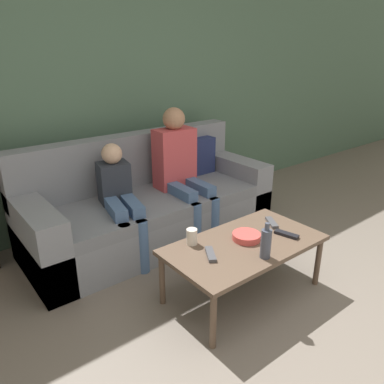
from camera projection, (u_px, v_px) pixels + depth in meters
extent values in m
cube|color=#4C6B56|center=(114.00, 85.00, 3.44)|extent=(12.00, 0.06, 2.60)
cube|color=gray|center=(153.00, 222.00, 3.36)|extent=(2.19, 0.86, 0.33)
cube|color=slate|center=(157.00, 203.00, 3.21)|extent=(1.75, 0.68, 0.10)
cube|color=gray|center=(130.00, 160.00, 3.42)|extent=(2.19, 0.18, 0.47)
cube|color=gray|center=(38.00, 242.00, 2.74)|extent=(0.22, 0.86, 0.59)
cube|color=gray|center=(233.00, 185.00, 3.88)|extent=(0.22, 0.86, 0.59)
cube|color=navy|center=(198.00, 157.00, 3.73)|extent=(0.36, 0.12, 0.36)
cylinder|color=brown|center=(213.00, 321.00, 2.11)|extent=(0.04, 0.04, 0.37)
cylinder|color=brown|center=(318.00, 262.00, 2.69)|extent=(0.04, 0.04, 0.37)
cylinder|color=brown|center=(162.00, 279.00, 2.49)|extent=(0.04, 0.04, 0.37)
cylinder|color=brown|center=(264.00, 235.00, 3.07)|extent=(0.04, 0.04, 0.37)
cube|color=brown|center=(244.00, 245.00, 2.52)|extent=(1.08, 0.60, 0.03)
cylinder|color=#476693|center=(196.00, 228.00, 3.13)|extent=(0.09, 0.09, 0.43)
cylinder|color=#476693|center=(214.00, 222.00, 3.24)|extent=(0.09, 0.09, 0.43)
cube|color=#476693|center=(180.00, 191.00, 3.21)|extent=(0.11, 0.38, 0.09)
cube|color=#476693|center=(199.00, 186.00, 3.32)|extent=(0.11, 0.38, 0.09)
cube|color=#C6474C|center=(175.00, 158.00, 3.36)|extent=(0.36, 0.21, 0.53)
sphere|color=#A87A5B|center=(174.00, 119.00, 3.23)|extent=(0.19, 0.19, 0.19)
cylinder|color=#476693|center=(126.00, 251.00, 2.78)|extent=(0.11, 0.11, 0.43)
cylinder|color=#476693|center=(143.00, 247.00, 2.83)|extent=(0.11, 0.11, 0.43)
cube|color=#476693|center=(115.00, 208.00, 2.87)|extent=(0.17, 0.39, 0.09)
cube|color=#476693|center=(132.00, 205.00, 2.93)|extent=(0.17, 0.39, 0.09)
cube|color=#282D38|center=(114.00, 182.00, 3.05)|extent=(0.28, 0.25, 0.34)
sphere|color=#D1A889|center=(112.00, 154.00, 2.96)|extent=(0.16, 0.16, 0.16)
cylinder|color=silver|center=(192.00, 237.00, 2.48)|extent=(0.07, 0.07, 0.11)
cube|color=#47474C|center=(211.00, 254.00, 2.35)|extent=(0.13, 0.17, 0.02)
cube|color=black|center=(286.00, 234.00, 2.60)|extent=(0.09, 0.18, 0.02)
cube|color=#47474C|center=(272.00, 223.00, 2.78)|extent=(0.13, 0.17, 0.02)
cylinder|color=#DB4C47|center=(246.00, 236.00, 2.55)|extent=(0.19, 0.19, 0.05)
cylinder|color=#424756|center=(266.00, 244.00, 2.31)|extent=(0.07, 0.07, 0.19)
cylinder|color=#424756|center=(267.00, 227.00, 2.26)|extent=(0.03, 0.03, 0.05)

